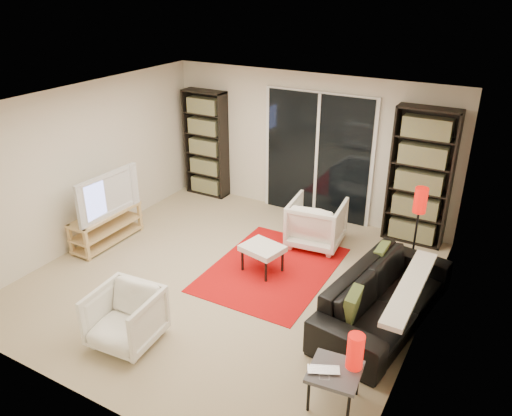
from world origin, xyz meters
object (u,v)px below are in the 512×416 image
object	(u,v)px
ottoman	(262,250)
floor_lamp	(419,210)
armchair_back	(316,223)
armchair_front	(125,318)
bookshelf_left	(206,144)
tv_stand	(107,227)
side_table	(335,374)
sofa	(385,297)
bookshelf_right	(420,178)

from	to	relation	value
ottoman	floor_lamp	world-z (taller)	floor_lamp
armchair_back	armchair_front	bearing A→B (deg)	66.92
bookshelf_left	armchair_front	distance (m)	4.37
tv_stand	armchair_front	bearing A→B (deg)	-40.65
bookshelf_left	side_table	bearing A→B (deg)	-42.81
tv_stand	sofa	distance (m)	4.29
tv_stand	floor_lamp	distance (m)	4.59
ottoman	bookshelf_right	bearing A→B (deg)	50.56
tv_stand	armchair_front	world-z (taller)	armchair_front
bookshelf_right	armchair_front	bearing A→B (deg)	-118.87
side_table	bookshelf_right	bearing A→B (deg)	92.19
bookshelf_right	bookshelf_left	bearing A→B (deg)	180.00
armchair_back	sofa	bearing A→B (deg)	130.78
bookshelf_left	tv_stand	bearing A→B (deg)	-95.88
armchair_back	floor_lamp	bearing A→B (deg)	170.14
bookshelf_left	ottoman	distance (m)	3.04
ottoman	armchair_back	bearing A→B (deg)	72.78
bookshelf_right	ottoman	size ratio (longest dim) A/B	3.38
bookshelf_left	side_table	distance (m)	5.48
sofa	ottoman	bearing A→B (deg)	90.09
floor_lamp	bookshelf_right	bearing A→B (deg)	102.77
tv_stand	armchair_back	xyz separation A→B (m)	(2.83, 1.52, 0.10)
sofa	ottoman	world-z (taller)	sofa
side_table	floor_lamp	world-z (taller)	floor_lamp
tv_stand	side_table	xyz separation A→B (m)	(4.24, -1.32, 0.09)
ottoman	sofa	bearing A→B (deg)	-8.15
bookshelf_right	armchair_back	bearing A→B (deg)	-145.90
bookshelf_left	bookshelf_right	world-z (taller)	bookshelf_right
armchair_front	floor_lamp	size ratio (longest dim) A/B	0.57
bookshelf_left	armchair_back	world-z (taller)	bookshelf_left
side_table	floor_lamp	size ratio (longest dim) A/B	0.41
floor_lamp	armchair_back	bearing A→B (deg)	176.52
armchair_back	armchair_front	size ratio (longest dim) A/B	1.12
armchair_front	ottoman	distance (m)	2.14
bookshelf_right	sofa	xyz separation A→B (m)	(0.19, -2.20, -0.73)
armchair_front	floor_lamp	world-z (taller)	floor_lamp
tv_stand	ottoman	xyz separation A→B (m)	(2.50, 0.43, 0.08)
bookshelf_left	armchair_back	size ratio (longest dim) A/B	2.42
bookshelf_right	floor_lamp	world-z (taller)	bookshelf_right
ottoman	armchair_front	bearing A→B (deg)	-106.43
sofa	armchair_front	xyz separation A→B (m)	(-2.39, -1.80, 0.00)
armchair_front	armchair_back	bearing A→B (deg)	68.49
ottoman	floor_lamp	bearing A→B (deg)	28.87
sofa	armchair_front	distance (m)	2.99
armchair_front	side_table	bearing A→B (deg)	2.51
ottoman	side_table	distance (m)	2.47
tv_stand	side_table	distance (m)	4.44
tv_stand	side_table	bearing A→B (deg)	-17.33
armchair_back	floor_lamp	distance (m)	1.59
bookshelf_right	tv_stand	distance (m)	4.80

